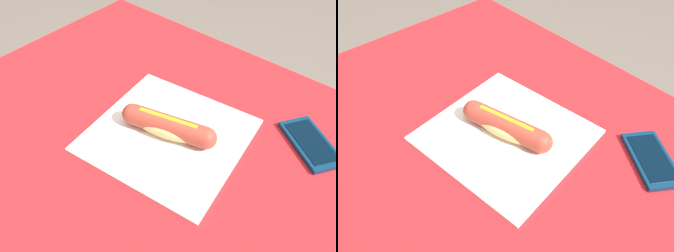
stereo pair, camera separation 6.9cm
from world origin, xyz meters
The scene contains 4 objects.
dining_table centered at (0.00, 0.00, 0.59)m, with size 0.97×0.84×0.74m.
paper_wrapper centered at (0.05, 0.04, 0.74)m, with size 0.31×0.29×0.01m, color white.
hot_dog centered at (0.05, 0.04, 0.77)m, with size 0.20×0.09×0.05m.
cell_phone centered at (0.29, 0.21, 0.75)m, with size 0.15×0.14×0.01m.
Camera 1 is at (0.36, -0.33, 1.26)m, focal length 35.97 mm.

